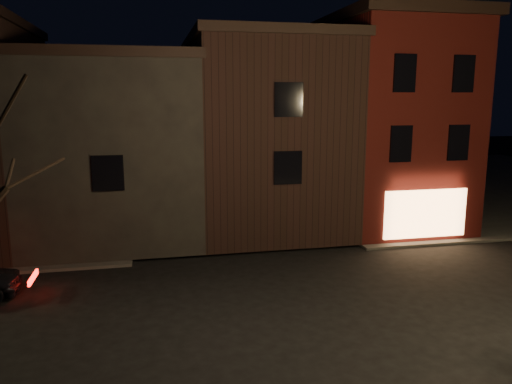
# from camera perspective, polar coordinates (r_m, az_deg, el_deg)

# --- Properties ---
(ground) EXTENTS (120.00, 120.00, 0.00)m
(ground) POSITION_cam_1_polar(r_m,az_deg,el_deg) (16.46, 3.58, -12.98)
(ground) COLOR black
(ground) RESTS_ON ground
(sidewalk_far_right) EXTENTS (30.00, 30.00, 0.12)m
(sidewalk_far_right) POSITION_cam_1_polar(r_m,az_deg,el_deg) (42.59, 22.65, 1.12)
(sidewalk_far_right) COLOR #2D2B28
(sidewalk_far_right) RESTS_ON ground
(corner_building) EXTENTS (6.50, 8.50, 10.50)m
(corner_building) POSITION_cam_1_polar(r_m,az_deg,el_deg) (26.87, 14.92, 7.84)
(corner_building) COLOR #50110E
(corner_building) RESTS_ON ground
(row_building_a) EXTENTS (7.30, 10.30, 9.40)m
(row_building_a) POSITION_cam_1_polar(r_m,az_deg,el_deg) (25.67, 0.63, 6.81)
(row_building_a) COLOR black
(row_building_a) RESTS_ON ground
(row_building_b) EXTENTS (7.80, 10.30, 8.40)m
(row_building_b) POSITION_cam_1_polar(r_m,az_deg,el_deg) (25.14, -15.78, 5.18)
(row_building_b) COLOR black
(row_building_b) RESTS_ON ground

